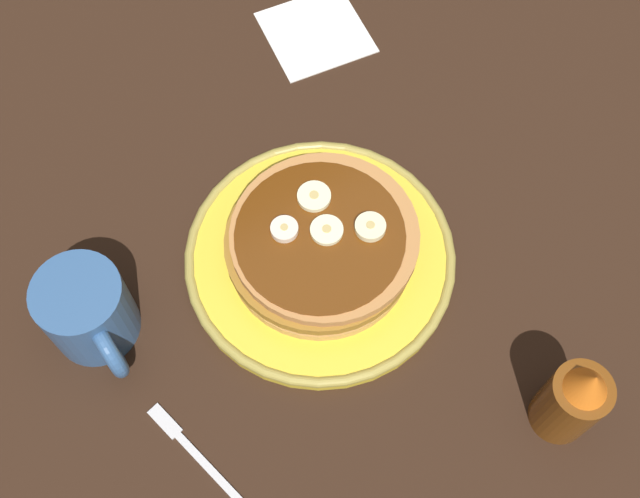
{
  "coord_description": "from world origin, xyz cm",
  "views": [
    {
      "loc": [
        28.54,
        -18.57,
        71.97
      ],
      "look_at": [
        0.0,
        0.0,
        2.77
      ],
      "focal_mm": 45.12,
      "sensor_mm": 36.0,
      "label": 1
    }
  ],
  "objects_px": {
    "banana_slice_0": "(330,234)",
    "syrup_bottle": "(573,400)",
    "banana_slice_1": "(370,227)",
    "fork": "(193,452)",
    "plate": "(320,257)",
    "pancake_stack": "(322,242)",
    "napkin": "(316,32)",
    "banana_slice_2": "(284,229)",
    "banana_slice_3": "(314,197)",
    "coffee_mug": "(88,312)"
  },
  "relations": [
    {
      "from": "banana_slice_2",
      "to": "pancake_stack",
      "type": "bearing_deg",
      "value": 54.68
    },
    {
      "from": "coffee_mug",
      "to": "napkin",
      "type": "relative_size",
      "value": 1.04
    },
    {
      "from": "banana_slice_1",
      "to": "fork",
      "type": "xyz_separation_m",
      "value": [
        0.08,
        -0.24,
        -0.06
      ]
    },
    {
      "from": "banana_slice_1",
      "to": "fork",
      "type": "distance_m",
      "value": 0.26
    },
    {
      "from": "coffee_mug",
      "to": "napkin",
      "type": "xyz_separation_m",
      "value": [
        -0.19,
        0.37,
        -0.04
      ]
    },
    {
      "from": "banana_slice_2",
      "to": "napkin",
      "type": "xyz_separation_m",
      "value": [
        -0.23,
        0.18,
        -0.06
      ]
    },
    {
      "from": "pancake_stack",
      "to": "syrup_bottle",
      "type": "bearing_deg",
      "value": 20.29
    },
    {
      "from": "syrup_bottle",
      "to": "pancake_stack",
      "type": "bearing_deg",
      "value": -159.71
    },
    {
      "from": "banana_slice_0",
      "to": "banana_slice_3",
      "type": "bearing_deg",
      "value": 166.92
    },
    {
      "from": "plate",
      "to": "banana_slice_0",
      "type": "distance_m",
      "value": 0.05
    },
    {
      "from": "syrup_bottle",
      "to": "banana_slice_2",
      "type": "bearing_deg",
      "value": -155.87
    },
    {
      "from": "banana_slice_1",
      "to": "banana_slice_3",
      "type": "distance_m",
      "value": 0.06
    },
    {
      "from": "plate",
      "to": "pancake_stack",
      "type": "distance_m",
      "value": 0.03
    },
    {
      "from": "banana_slice_0",
      "to": "banana_slice_1",
      "type": "height_order",
      "value": "banana_slice_1"
    },
    {
      "from": "plate",
      "to": "banana_slice_1",
      "type": "height_order",
      "value": "banana_slice_1"
    },
    {
      "from": "plate",
      "to": "fork",
      "type": "relative_size",
      "value": 2.06
    },
    {
      "from": "plate",
      "to": "fork",
      "type": "xyz_separation_m",
      "value": [
        0.1,
        -0.2,
        -0.01
      ]
    },
    {
      "from": "napkin",
      "to": "syrup_bottle",
      "type": "height_order",
      "value": "syrup_bottle"
    },
    {
      "from": "banana_slice_3",
      "to": "syrup_bottle",
      "type": "distance_m",
      "value": 0.29
    },
    {
      "from": "napkin",
      "to": "fork",
      "type": "height_order",
      "value": "fork"
    },
    {
      "from": "banana_slice_3",
      "to": "syrup_bottle",
      "type": "relative_size",
      "value": 0.27
    },
    {
      "from": "plate",
      "to": "banana_slice_2",
      "type": "xyz_separation_m",
      "value": [
        -0.02,
        -0.03,
        0.05
      ]
    },
    {
      "from": "plate",
      "to": "coffee_mug",
      "type": "height_order",
      "value": "coffee_mug"
    },
    {
      "from": "plate",
      "to": "banana_slice_1",
      "type": "xyz_separation_m",
      "value": [
        0.02,
        0.04,
        0.05
      ]
    },
    {
      "from": "banana_slice_0",
      "to": "pancake_stack",
      "type": "bearing_deg",
      "value": -146.23
    },
    {
      "from": "banana_slice_0",
      "to": "fork",
      "type": "relative_size",
      "value": 0.24
    },
    {
      "from": "banana_slice_0",
      "to": "syrup_bottle",
      "type": "relative_size",
      "value": 0.26
    },
    {
      "from": "plate",
      "to": "napkin",
      "type": "distance_m",
      "value": 0.29
    },
    {
      "from": "pancake_stack",
      "to": "coffee_mug",
      "type": "bearing_deg",
      "value": -103.63
    },
    {
      "from": "plate",
      "to": "coffee_mug",
      "type": "relative_size",
      "value": 2.32
    },
    {
      "from": "pancake_stack",
      "to": "banana_slice_1",
      "type": "bearing_deg",
      "value": 61.79
    },
    {
      "from": "banana_slice_3",
      "to": "syrup_bottle",
      "type": "bearing_deg",
      "value": 15.39
    },
    {
      "from": "pancake_stack",
      "to": "fork",
      "type": "height_order",
      "value": "pancake_stack"
    },
    {
      "from": "banana_slice_2",
      "to": "coffee_mug",
      "type": "relative_size",
      "value": 0.23
    },
    {
      "from": "banana_slice_0",
      "to": "banana_slice_3",
      "type": "height_order",
      "value": "same"
    },
    {
      "from": "banana_slice_0",
      "to": "banana_slice_2",
      "type": "xyz_separation_m",
      "value": [
        -0.03,
        -0.03,
        0.0
      ]
    },
    {
      "from": "pancake_stack",
      "to": "banana_slice_2",
      "type": "distance_m",
      "value": 0.04
    },
    {
      "from": "banana_slice_3",
      "to": "coffee_mug",
      "type": "bearing_deg",
      "value": -94.41
    },
    {
      "from": "banana_slice_2",
      "to": "fork",
      "type": "bearing_deg",
      "value": -55.42
    },
    {
      "from": "banana_slice_2",
      "to": "banana_slice_3",
      "type": "xyz_separation_m",
      "value": [
        -0.01,
        0.04,
        -0.0
      ]
    },
    {
      "from": "plate",
      "to": "banana_slice_2",
      "type": "relative_size",
      "value": 10.21
    },
    {
      "from": "napkin",
      "to": "banana_slice_2",
      "type": "bearing_deg",
      "value": -38.62
    },
    {
      "from": "napkin",
      "to": "banana_slice_0",
      "type": "bearing_deg",
      "value": -30.32
    },
    {
      "from": "fork",
      "to": "coffee_mug",
      "type": "bearing_deg",
      "value": -173.07
    },
    {
      "from": "banana_slice_2",
      "to": "coffee_mug",
      "type": "distance_m",
      "value": 0.19
    },
    {
      "from": "syrup_bottle",
      "to": "coffee_mug",
      "type": "bearing_deg",
      "value": -134.22
    },
    {
      "from": "plate",
      "to": "coffee_mug",
      "type": "bearing_deg",
      "value": -104.2
    },
    {
      "from": "napkin",
      "to": "coffee_mug",
      "type": "bearing_deg",
      "value": -62.46
    },
    {
      "from": "banana_slice_0",
      "to": "fork",
      "type": "distance_m",
      "value": 0.23
    },
    {
      "from": "banana_slice_3",
      "to": "coffee_mug",
      "type": "relative_size",
      "value": 0.28
    }
  ]
}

